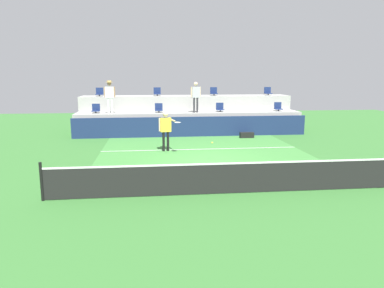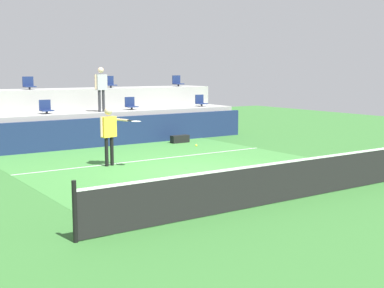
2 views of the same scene
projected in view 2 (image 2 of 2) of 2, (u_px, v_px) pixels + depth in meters
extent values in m
plane|color=#336B2D|center=(194.00, 171.00, 15.08)|extent=(40.00, 40.00, 0.00)
cube|color=#3D7F38|center=(175.00, 166.00, 15.90)|extent=(9.00, 10.00, 0.01)
cube|color=white|center=(152.00, 160.00, 17.04)|extent=(9.00, 0.06, 0.00)
cylinder|color=black|center=(75.00, 212.00, 8.83)|extent=(0.08, 0.08, 1.07)
cube|color=black|center=(295.00, 180.00, 11.75)|extent=(10.40, 0.01, 0.87)
cube|color=white|center=(296.00, 161.00, 11.69)|extent=(10.40, 0.02, 0.05)
cube|color=navy|center=(104.00, 132.00, 19.90)|extent=(13.00, 0.16, 1.10)
cube|color=#9E9E99|center=(90.00, 127.00, 20.95)|extent=(13.00, 1.80, 1.25)
cube|color=#9E9E99|center=(72.00, 113.00, 22.36)|extent=(13.00, 1.80, 2.10)
cylinder|color=#2D2D33|center=(47.00, 112.00, 19.74)|extent=(0.08, 0.08, 0.10)
cube|color=navy|center=(47.00, 111.00, 19.73)|extent=(0.44, 0.40, 0.04)
cube|color=navy|center=(45.00, 105.00, 19.84)|extent=(0.44, 0.04, 0.38)
cylinder|color=#2D2D33|center=(132.00, 108.00, 21.75)|extent=(0.08, 0.08, 0.10)
cube|color=navy|center=(132.00, 107.00, 21.74)|extent=(0.44, 0.40, 0.04)
cube|color=navy|center=(130.00, 101.00, 21.86)|extent=(0.44, 0.04, 0.38)
cylinder|color=#2D2D33|center=(202.00, 105.00, 23.74)|extent=(0.08, 0.08, 0.10)
cube|color=navy|center=(202.00, 104.00, 23.73)|extent=(0.44, 0.40, 0.04)
cube|color=navy|center=(199.00, 99.00, 23.85)|extent=(0.44, 0.04, 0.38)
cylinder|color=#2D2D33|center=(30.00, 88.00, 21.06)|extent=(0.08, 0.08, 0.10)
cube|color=navy|center=(30.00, 87.00, 21.05)|extent=(0.44, 0.40, 0.04)
cube|color=navy|center=(28.00, 81.00, 21.17)|extent=(0.44, 0.04, 0.38)
cylinder|color=#2D2D33|center=(111.00, 87.00, 23.06)|extent=(0.08, 0.08, 0.10)
cube|color=navy|center=(111.00, 85.00, 23.06)|extent=(0.44, 0.40, 0.04)
cube|color=navy|center=(109.00, 80.00, 23.17)|extent=(0.44, 0.04, 0.38)
cylinder|color=#2D2D33|center=(178.00, 85.00, 25.04)|extent=(0.08, 0.08, 0.10)
cube|color=navy|center=(178.00, 84.00, 25.03)|extent=(0.44, 0.40, 0.04)
cube|color=navy|center=(176.00, 79.00, 25.15)|extent=(0.44, 0.04, 0.38)
cylinder|color=black|center=(107.00, 152.00, 15.83)|extent=(0.13, 0.13, 0.88)
cylinder|color=black|center=(112.00, 151.00, 15.98)|extent=(0.13, 0.13, 0.88)
cube|color=yellow|center=(109.00, 127.00, 15.80)|extent=(0.50, 0.28, 0.62)
sphere|color=beige|center=(108.00, 111.00, 15.73)|extent=(0.28, 0.28, 0.24)
cylinder|color=beige|center=(101.00, 127.00, 15.60)|extent=(0.08, 0.08, 0.59)
cylinder|color=beige|center=(122.00, 120.00, 15.78)|extent=(0.19, 0.56, 0.07)
cylinder|color=black|center=(130.00, 121.00, 15.52)|extent=(0.09, 0.26, 0.04)
ellipsoid|color=silver|center=(136.00, 121.00, 15.33)|extent=(0.32, 0.37, 0.03)
cylinder|color=#2D2D33|center=(99.00, 101.00, 20.55)|extent=(0.13, 0.13, 0.86)
cylinder|color=#2D2D33|center=(103.00, 101.00, 20.69)|extent=(0.13, 0.13, 0.86)
cube|color=#B2B2B7|center=(101.00, 82.00, 20.52)|extent=(0.49, 0.28, 0.61)
sphere|color=beige|center=(101.00, 70.00, 20.45)|extent=(0.28, 0.28, 0.23)
cylinder|color=beige|center=(95.00, 82.00, 20.32)|extent=(0.08, 0.08, 0.57)
cylinder|color=beige|center=(106.00, 82.00, 20.71)|extent=(0.08, 0.08, 0.57)
sphere|color=#CCE033|center=(196.00, 145.00, 15.11)|extent=(0.07, 0.07, 0.07)
cube|color=black|center=(180.00, 139.00, 20.97)|extent=(0.76, 0.28, 0.30)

